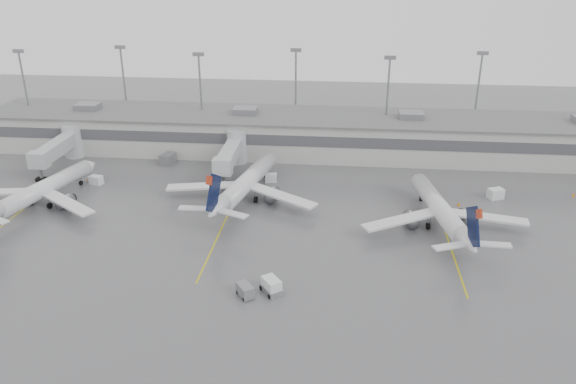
# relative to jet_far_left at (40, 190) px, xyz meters

# --- Properties ---
(ground) EXTENTS (260.00, 260.00, 0.00)m
(ground) POSITION_rel_jet_far_left_xyz_m (49.88, -25.42, -2.89)
(ground) COLOR #505053
(ground) RESTS_ON ground
(terminal) EXTENTS (152.00, 17.00, 9.45)m
(terminal) POSITION_rel_jet_far_left_xyz_m (49.88, 32.56, 1.28)
(terminal) COLOR #B0B0AB
(terminal) RESTS_ON ground
(light_masts) EXTENTS (142.40, 8.00, 20.60)m
(light_masts) POSITION_rel_jet_far_left_xyz_m (49.88, 38.33, 9.14)
(light_masts) COLOR gray
(light_masts) RESTS_ON ground
(jet_bridge_left) EXTENTS (4.00, 17.20, 7.00)m
(jet_bridge_left) POSITION_rel_jet_far_left_xyz_m (-5.62, 20.30, 0.98)
(jet_bridge_left) COLOR #9D9FA2
(jet_bridge_left) RESTS_ON ground
(jet_bridge_right) EXTENTS (4.00, 17.20, 7.00)m
(jet_bridge_right) POSITION_rel_jet_far_left_xyz_m (29.38, 20.30, 0.98)
(jet_bridge_right) COLOR #9D9FA2
(jet_bridge_right) RESTS_ON ground
(stand_markings) EXTENTS (105.25, 40.00, 0.01)m
(stand_markings) POSITION_rel_jet_far_left_xyz_m (49.88, -1.42, -2.88)
(stand_markings) COLOR gold
(stand_markings) RESTS_ON ground
(jet_far_left) EXTENTS (24.79, 28.15, 9.29)m
(jet_far_left) POSITION_rel_jet_far_left_xyz_m (0.00, 0.00, 0.00)
(jet_far_left) COLOR silver
(jet_far_left) RESTS_ON ground
(jet_mid_left) EXTENTS (27.02, 30.60, 10.01)m
(jet_mid_left) POSITION_rel_jet_far_left_xyz_m (34.26, 5.94, 0.22)
(jet_mid_left) COLOR silver
(jet_mid_left) RESTS_ON ground
(jet_mid_right) EXTENTS (25.95, 29.34, 9.56)m
(jet_mid_right) POSITION_rel_jet_far_left_xyz_m (66.70, -1.45, 0.08)
(jet_mid_right) COLOR silver
(jet_mid_right) RESTS_ON ground
(baggage_tug) EXTENTS (3.39, 3.65, 2.02)m
(baggage_tug) POSITION_rel_jet_far_left_xyz_m (42.55, -22.46, -2.10)
(baggage_tug) COLOR silver
(baggage_tug) RESTS_ON ground
(baggage_cart) EXTENTS (2.69, 2.93, 1.65)m
(baggage_cart) POSITION_rel_jet_far_left_xyz_m (39.35, -23.66, -2.03)
(baggage_cart) COLOR slate
(baggage_cart) RESTS_ON ground
(gse_uld_a) EXTENTS (2.62, 2.06, 1.64)m
(gse_uld_a) POSITION_rel_jet_far_left_xyz_m (5.21, 10.24, -2.07)
(gse_uld_a) COLOR silver
(gse_uld_a) RESTS_ON ground
(gse_uld_b) EXTENTS (2.39, 1.76, 1.56)m
(gse_uld_b) POSITION_rel_jet_far_left_xyz_m (37.65, 14.73, -2.11)
(gse_uld_b) COLOR silver
(gse_uld_b) RESTS_ON ground
(gse_uld_c) EXTENTS (3.04, 2.58, 1.83)m
(gse_uld_c) POSITION_rel_jet_far_left_xyz_m (78.11, 10.94, -1.97)
(gse_uld_c) COLOR silver
(gse_uld_c) RESTS_ON ground
(gse_loader) EXTENTS (2.82, 3.83, 2.17)m
(gse_loader) POSITION_rel_jet_far_left_xyz_m (15.44, 22.05, -1.80)
(gse_loader) COLOR slate
(gse_loader) RESTS_ON ground
(cone_a) EXTENTS (0.39, 0.39, 0.62)m
(cone_a) POSITION_rel_jet_far_left_xyz_m (2.95, 11.58, -2.58)
(cone_a) COLOR orange
(cone_a) RESTS_ON ground
(cone_b) EXTENTS (0.38, 0.38, 0.61)m
(cone_b) POSITION_rel_jet_far_left_xyz_m (33.82, 11.34, -2.58)
(cone_b) COLOR orange
(cone_b) RESTS_ON ground
(cone_c) EXTENTS (0.49, 0.49, 0.79)m
(cone_c) POSITION_rel_jet_far_left_xyz_m (71.14, 7.06, -2.49)
(cone_c) COLOR orange
(cone_c) RESTS_ON ground
(cone_d) EXTENTS (0.50, 0.50, 0.79)m
(cone_d) POSITION_rel_jet_far_left_xyz_m (92.25, 13.30, -2.49)
(cone_d) COLOR orange
(cone_d) RESTS_ON ground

